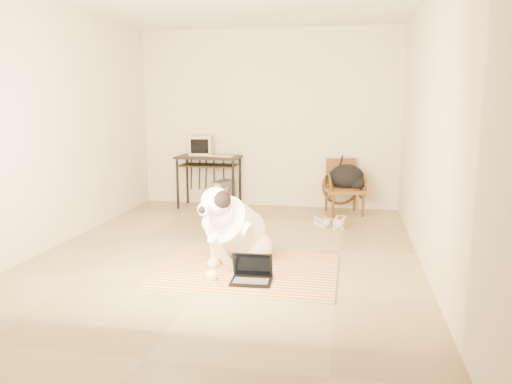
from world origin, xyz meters
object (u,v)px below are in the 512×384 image
(computer_desk, at_px, (209,163))
(dog, at_px, (235,229))
(rattan_chair, at_px, (344,186))
(crt_monitor, at_px, (201,145))
(pc_tower, at_px, (223,194))
(laptop, at_px, (252,275))
(backpack, at_px, (348,178))

(computer_desk, bearing_deg, dog, -68.71)
(dog, bearing_deg, rattan_chair, 68.02)
(crt_monitor, distance_m, pc_tower, 0.83)
(laptop, height_order, crt_monitor, crt_monitor)
(computer_desk, relative_size, crt_monitor, 2.57)
(laptop, height_order, pc_tower, pc_tower)
(laptop, height_order, backpack, backpack)
(dog, xyz_separation_m, rattan_chair, (1.03, 2.56, 0.04))
(computer_desk, height_order, backpack, computer_desk)
(crt_monitor, height_order, rattan_chair, crt_monitor)
(computer_desk, height_order, pc_tower, computer_desk)
(laptop, height_order, computer_desk, computer_desk)
(rattan_chair, distance_m, backpack, 0.16)
(computer_desk, height_order, rattan_chair, computer_desk)
(laptop, bearing_deg, pc_tower, 109.01)
(dog, height_order, rattan_chair, dog)
(laptop, relative_size, computer_desk, 0.39)
(crt_monitor, relative_size, pc_tower, 0.77)
(dog, xyz_separation_m, backpack, (1.10, 2.52, 0.17))
(laptop, distance_m, pc_tower, 3.28)
(dog, height_order, crt_monitor, crt_monitor)
(laptop, bearing_deg, rattan_chair, 76.03)
(dog, distance_m, pc_tower, 2.70)
(rattan_chair, bearing_deg, crt_monitor, 176.65)
(rattan_chair, bearing_deg, computer_desk, 178.69)
(crt_monitor, relative_size, rattan_chair, 0.48)
(pc_tower, distance_m, backpack, 1.92)
(laptop, xyz_separation_m, rattan_chair, (0.77, 3.08, 0.31))
(laptop, bearing_deg, crt_monitor, 113.91)
(rattan_chair, bearing_deg, dog, -111.98)
(laptop, xyz_separation_m, backpack, (0.83, 3.03, 0.45))
(rattan_chair, bearing_deg, laptop, -103.97)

